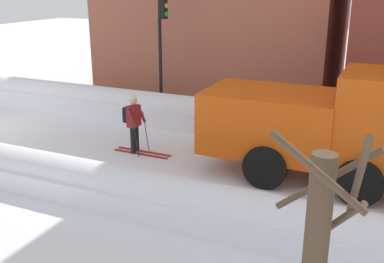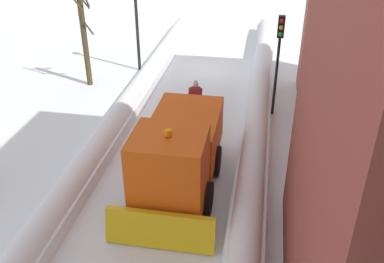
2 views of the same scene
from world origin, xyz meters
TOP-DOWN VIEW (x-y plane):
  - ground_plane at (0.00, 10.00)m, footprint 80.00×80.00m
  - snowbank_left at (-2.93, 10.00)m, footprint 1.10×36.00m
  - snowbank_right at (2.93, 10.00)m, footprint 1.10×36.00m
  - plow_truck at (-0.50, 11.17)m, footprint 3.20×5.98m
  - skier at (-0.17, 5.83)m, footprint 0.62×1.80m
  - traffic_light_pole at (-3.60, 5.02)m, footprint 0.28×0.42m
  - street_lamp at (3.88, 0.75)m, footprint 0.40×0.40m
  - bare_tree_near at (5.89, 3.18)m, footprint 1.02×0.99m

SIDE VIEW (x-z plane):
  - ground_plane at x=0.00m, z-range 0.00..0.00m
  - snowbank_right at x=2.93m, z-range -0.08..0.89m
  - snowbank_left at x=-2.93m, z-range -0.05..1.11m
  - skier at x=-0.17m, z-range 0.10..1.91m
  - plow_truck at x=-0.50m, z-range -0.08..3.04m
  - bare_tree_near at x=5.89m, z-range -0.19..4.98m
  - traffic_light_pole at x=-3.60m, z-range 0.91..5.45m
  - street_lamp at x=3.88m, z-range 0.72..6.39m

